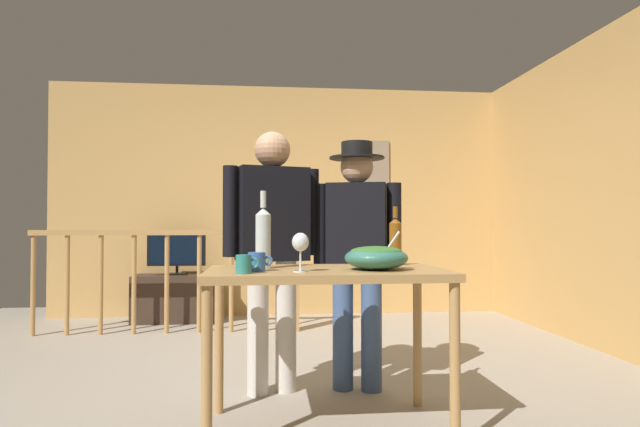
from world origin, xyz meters
TOP-DOWN VIEW (x-y plane):
  - ground_plane at (0.00, 0.00)m, footprint 6.88×6.88m
  - back_wall at (0.00, 2.65)m, footprint 5.18×0.10m
  - side_wall_right at (2.59, 0.79)m, footprint 0.10×3.97m
  - framed_picture at (1.01, 2.59)m, footprint 0.50×0.03m
  - stair_railing at (-0.77, 1.67)m, footprint 2.53×0.10m
  - tv_console at (-1.13, 2.30)m, footprint 0.90×0.40m
  - flat_screen_tv at (-1.13, 2.27)m, footprint 0.61×0.12m
  - serving_table at (0.13, -0.84)m, footprint 1.20×0.68m
  - salad_bowl at (0.37, -0.90)m, footprint 0.32×0.32m
  - wine_glass at (-0.02, -0.99)m, footprint 0.08×0.08m
  - wine_bottle_amber at (0.54, -0.62)m, footprint 0.07×0.07m
  - wine_bottle_clear at (-0.19, -0.77)m, footprint 0.08×0.08m
  - mug_blue at (-0.22, -0.93)m, footprint 0.12×0.08m
  - mug_teal at (-0.28, -1.05)m, footprint 0.11×0.07m
  - person_standing_left at (-0.14, -0.22)m, footprint 0.60×0.33m
  - person_standing_right at (0.39, -0.22)m, footprint 0.54×0.35m

SIDE VIEW (x-z plane):
  - ground_plane at x=0.00m, z-range 0.00..0.00m
  - tv_console at x=-1.13m, z-range 0.00..0.50m
  - stair_railing at x=-0.77m, z-range 0.09..1.12m
  - serving_table at x=0.13m, z-range 0.31..1.12m
  - flat_screen_tv at x=-1.13m, z-range 0.54..0.97m
  - mug_teal at x=-0.28m, z-range 0.81..0.90m
  - mug_blue at x=-0.22m, z-range 0.81..0.90m
  - salad_bowl at x=0.37m, z-range 0.78..0.97m
  - person_standing_right at x=0.39m, z-range 0.13..1.69m
  - wine_glass at x=-0.02m, z-range 0.85..1.04m
  - wine_bottle_amber at x=0.54m, z-range 0.78..1.11m
  - person_standing_left at x=-0.14m, z-range 0.15..1.77m
  - wine_bottle_clear at x=-0.19m, z-range 0.77..1.17m
  - back_wall at x=0.00m, z-range 0.00..2.64m
  - side_wall_right at x=2.59m, z-range 0.00..2.64m
  - framed_picture at x=1.01m, z-range 1.44..2.03m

